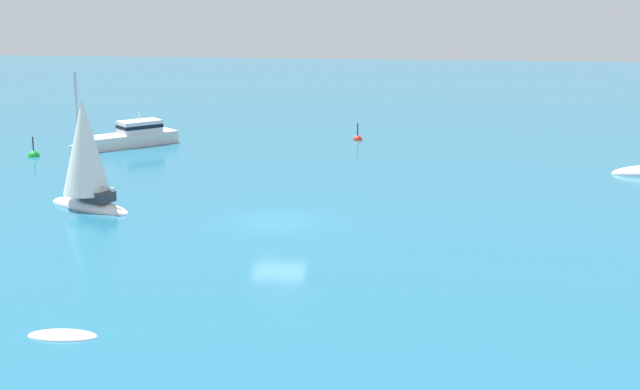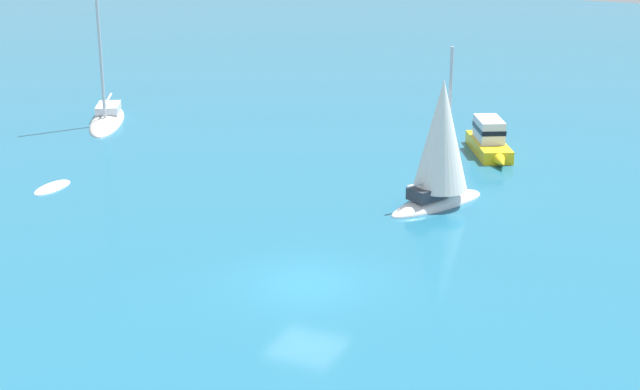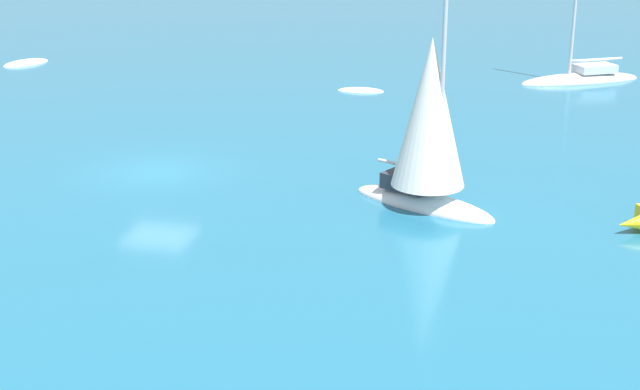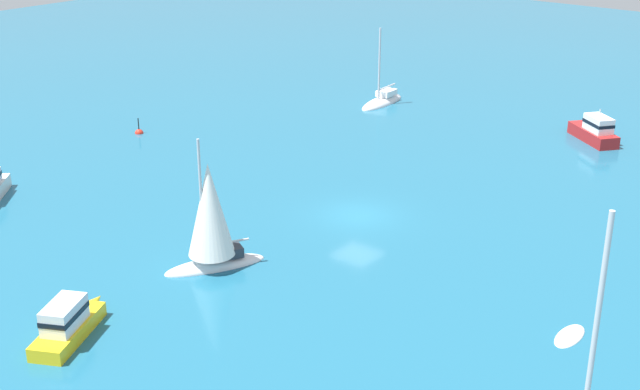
{
  "view_description": "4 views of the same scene",
  "coord_description": "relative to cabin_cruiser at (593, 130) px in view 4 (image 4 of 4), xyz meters",
  "views": [
    {
      "loc": [
        6.83,
        -43.39,
        11.87
      ],
      "look_at": [
        1.95,
        0.23,
        1.29
      ],
      "focal_mm": 53.97,
      "sensor_mm": 36.0,
      "label": 1
    },
    {
      "loc": [
        28.22,
        13.3,
        13.89
      ],
      "look_at": [
        -1.62,
        -0.22,
        2.74
      ],
      "focal_mm": 54.65,
      "sensor_mm": 36.0,
      "label": 2
    },
    {
      "loc": [
        -12.54,
        29.78,
        9.85
      ],
      "look_at": [
        -6.65,
        2.8,
        0.52
      ],
      "focal_mm": 51.93,
      "sensor_mm": 36.0,
      "label": 3
    },
    {
      "loc": [
        -35.88,
        -26.64,
        19.01
      ],
      "look_at": [
        -2.74,
        0.57,
        1.95
      ],
      "focal_mm": 47.41,
      "sensor_mm": 36.0,
      "label": 4
    }
  ],
  "objects": [
    {
      "name": "ground_plane",
      "position": [
        -21.93,
        4.8,
        -0.79
      ],
      "size": [
        160.0,
        160.0,
        0.0
      ],
      "primitive_type": "plane",
      "color": "#1E607F"
    },
    {
      "name": "cabin_cruiser",
      "position": [
        0.0,
        0.0,
        0.0
      ],
      "size": [
        4.38,
        5.26,
        2.52
      ],
      "rotation": [
        0.0,
        0.0,
        0.93
      ],
      "color": "#B21E1E",
      "rests_on": "ground"
    },
    {
      "name": "dinghy",
      "position": [
        -26.77,
        -10.2,
        -0.79
      ],
      "size": [
        2.36,
        1.07,
        0.35
      ],
      "rotation": [
        0.0,
        0.0,
        3.18
      ],
      "color": "white",
      "rests_on": "ground"
    },
    {
      "name": "sloop",
      "position": [
        -1.42,
        17.7,
        -0.67
      ],
      "size": [
        5.83,
        2.05,
        6.93
      ],
      "rotation": [
        0.0,
        0.0,
        3.21
      ],
      "color": "white",
      "rests_on": "ground"
    },
    {
      "name": "launch",
      "position": [
        -40.39,
        6.35,
        -0.08
      ],
      "size": [
        5.22,
        3.46,
        1.75
      ],
      "rotation": [
        0.0,
        0.0,
        0.49
      ],
      "color": "yellow",
      "rests_on": "ground"
    },
    {
      "name": "sailboat",
      "position": [
        -31.81,
        6.44,
        1.67
      ],
      "size": [
        5.27,
        3.64,
        7.23
      ],
      "rotation": [
        0.0,
        0.0,
        2.67
      ],
      "color": "white",
      "rests_on": "ground"
    },
    {
      "name": "channel_buoy",
      "position": [
        -19.8,
        26.87,
        -0.77
      ],
      "size": [
        0.63,
        0.63,
        1.49
      ],
      "color": "red",
      "rests_on": "ground"
    }
  ]
}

